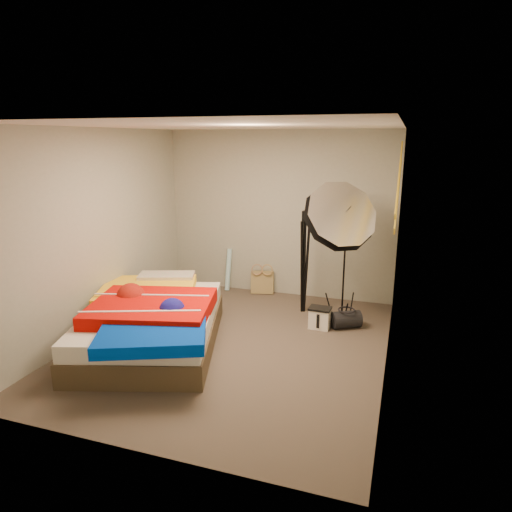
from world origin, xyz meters
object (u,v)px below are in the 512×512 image
at_px(bed, 152,321).
at_px(photo_umbrella, 338,218).
at_px(camera_case, 320,319).
at_px(tote_bag, 262,282).
at_px(duffel_bag, 346,319).
at_px(camera_tripod, 304,255).
at_px(wrapping_roll, 228,270).

height_order(bed, photo_umbrella, photo_umbrella).
bearing_deg(camera_case, bed, -145.05).
xyz_separation_m(tote_bag, bed, (-0.65, -2.19, 0.13)).
bearing_deg(tote_bag, duffel_bag, -47.62).
relative_size(camera_case, photo_umbrella, 0.13).
bearing_deg(duffel_bag, photo_umbrella, 120.06).
height_order(duffel_bag, photo_umbrella, photo_umbrella).
xyz_separation_m(bed, photo_umbrella, (1.92, 1.34, 1.10)).
relative_size(camera_case, bed, 0.10).
height_order(bed, camera_tripod, camera_tripod).
relative_size(tote_bag, photo_umbrella, 0.18).
xyz_separation_m(duffel_bag, bed, (-2.09, -1.23, 0.20)).
height_order(tote_bag, photo_umbrella, photo_umbrella).
distance_m(tote_bag, bed, 2.29).
height_order(duffel_bag, bed, bed).
bearing_deg(camera_tripod, camera_case, -56.66).
bearing_deg(wrapping_roll, camera_tripod, -22.76).
relative_size(bed, camera_tripod, 1.73).
xyz_separation_m(camera_case, photo_umbrella, (0.15, 0.22, 1.28)).
distance_m(tote_bag, camera_case, 1.55).
distance_m(wrapping_roll, camera_case, 2.01).
bearing_deg(camera_case, wrapping_roll, 150.13).
bearing_deg(photo_umbrella, wrapping_roll, 154.96).
height_order(duffel_bag, camera_tripod, camera_tripod).
xyz_separation_m(camera_case, bed, (-1.77, -1.12, 0.18)).
distance_m(tote_bag, photo_umbrella, 1.96).
relative_size(photo_umbrella, camera_tripod, 1.37).
bearing_deg(wrapping_roll, duffel_bag, -25.52).
relative_size(duffel_bag, bed, 0.15).
relative_size(wrapping_roll, bed, 0.27).
bearing_deg(wrapping_roll, tote_bag, 0.00).
height_order(wrapping_roll, camera_tripod, camera_tripod).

